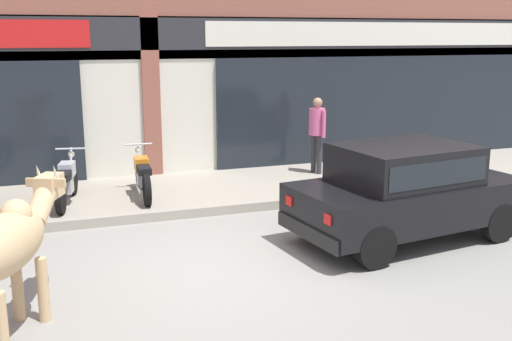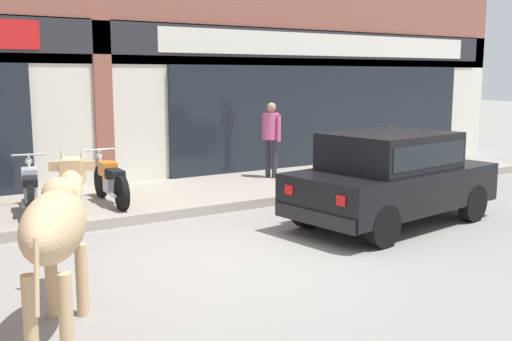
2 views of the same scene
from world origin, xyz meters
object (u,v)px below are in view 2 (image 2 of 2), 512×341
Objects in this scene: car_0 at (391,174)px; pedestrian at (271,132)px; cow at (57,224)px; motorcycle_1 at (30,189)px; motorcycle_2 at (110,181)px.

pedestrian is (0.34, 3.88, 0.33)m from car_0.
cow is 5.56m from car_0.
cow is 7.72m from pedestrian.
cow is 1.11× the size of motorcycle_1.
car_0 is 2.09× the size of motorcycle_1.
car_0 reaches higher than motorcycle_2.
cow is at bearing -114.11° from motorcycle_2.
motorcycle_1 is at bearing -178.48° from motorcycle_2.
motorcycle_2 is at bearing -169.47° from pedestrian.
car_0 reaches higher than motorcycle_1.
motorcycle_1 is 1.32m from motorcycle_2.
cow reaches higher than motorcycle_2.
motorcycle_2 is 3.88m from pedestrian.
pedestrian is (3.77, 0.70, 0.60)m from motorcycle_2.
pedestrian is (5.09, 0.74, 0.60)m from motorcycle_1.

